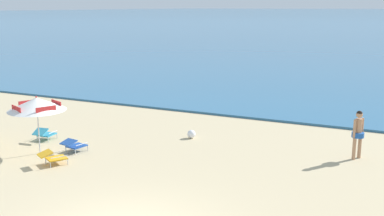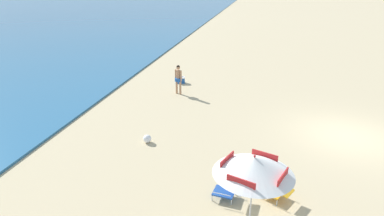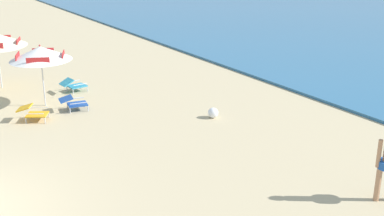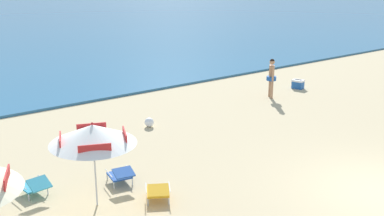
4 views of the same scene
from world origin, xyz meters
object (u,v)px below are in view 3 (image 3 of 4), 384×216
(lounge_chair_under_umbrella, at_px, (73,85))
(lounge_chair_beside_umbrella, at_px, (73,102))
(beach_umbrella_striped_main, at_px, (40,53))
(lounge_chair_facing_sea, at_px, (33,112))
(beach_ball, at_px, (213,113))

(lounge_chair_under_umbrella, bearing_deg, lounge_chair_beside_umbrella, -19.34)
(beach_umbrella_striped_main, height_order, lounge_chair_facing_sea, beach_umbrella_striped_main)
(lounge_chair_under_umbrella, relative_size, beach_ball, 2.91)
(beach_umbrella_striped_main, distance_m, lounge_chair_under_umbrella, 2.23)
(beach_umbrella_striped_main, relative_size, beach_ball, 8.42)
(lounge_chair_facing_sea, bearing_deg, lounge_chair_beside_umbrella, 100.50)
(beach_umbrella_striped_main, height_order, lounge_chair_under_umbrella, beach_umbrella_striped_main)
(lounge_chair_under_umbrella, xyz_separation_m, lounge_chair_facing_sea, (2.23, -2.06, 0.00))
(lounge_chair_under_umbrella, distance_m, beach_ball, 5.63)
(lounge_chair_under_umbrella, relative_size, lounge_chair_beside_umbrella, 1.01)
(lounge_chair_facing_sea, xyz_separation_m, beach_ball, (2.70, 4.77, -0.12))
(lounge_chair_facing_sea, bearing_deg, beach_umbrella_striped_main, 149.35)
(lounge_chair_facing_sea, bearing_deg, lounge_chair_under_umbrella, 137.35)
(beach_umbrella_striped_main, distance_m, beach_ball, 5.86)
(beach_umbrella_striped_main, xyz_separation_m, beach_ball, (3.93, 4.04, -1.61))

